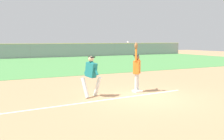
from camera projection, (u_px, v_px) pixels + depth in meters
name	position (u px, v px, depth m)	size (l,w,h in m)	color
ground_plane	(144.00, 97.00, 10.85)	(81.57, 81.57, 0.00)	tan
outfield_grass	(48.00, 64.00, 26.26)	(51.52, 19.81, 0.01)	#4C8C47
chalk_foul_line	(57.00, 106.00, 9.34)	(12.00, 0.10, 0.01)	white
first_base	(137.00, 91.00, 11.93)	(0.38, 0.38, 0.08)	white
fielder	(137.00, 68.00, 11.85)	(0.70, 0.72, 2.28)	silver
runner	(91.00, 74.00, 10.78)	(0.87, 0.82, 1.72)	white
baseball	(128.00, 42.00, 11.77)	(0.07, 0.07, 0.07)	white
outfield_fence	(30.00, 51.00, 34.92)	(51.60, 0.08, 1.94)	#93999E
parked_car_blue	(29.00, 52.00, 38.11)	(4.49, 2.29, 1.25)	#23389E
parked_car_black	(65.00, 51.00, 41.04)	(4.45, 2.21, 1.25)	black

